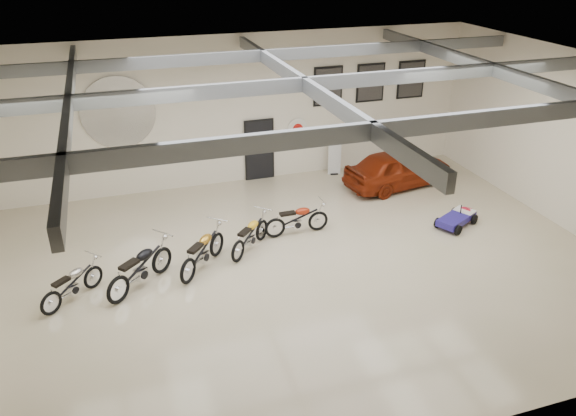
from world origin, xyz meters
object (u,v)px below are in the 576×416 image
object	(u,v)px
motorcycle_gold	(202,250)
vintage_car	(398,168)
go_kart	(459,215)
motorcycle_red	(297,219)
motorcycle_black	(140,267)
motorcycle_silver	(72,284)
motorcycle_yellow	(250,234)
banner_stand	(335,152)

from	to	relation	value
motorcycle_gold	vintage_car	world-z (taller)	vintage_car
motorcycle_gold	go_kart	world-z (taller)	motorcycle_gold
motorcycle_gold	motorcycle_red	bearing A→B (deg)	-29.75
motorcycle_black	go_kart	distance (m)	9.27
motorcycle_black	vintage_car	bearing A→B (deg)	-20.32
motorcycle_black	go_kart	size ratio (longest dim) A/B	1.28
motorcycle_silver	motorcycle_gold	distance (m)	3.19
motorcycle_yellow	motorcycle_red	world-z (taller)	motorcycle_red
motorcycle_black	vintage_car	size ratio (longest dim) A/B	0.57
motorcycle_black	motorcycle_red	world-z (taller)	motorcycle_black
go_kart	vintage_car	bearing A→B (deg)	69.46
motorcycle_black	motorcycle_gold	bearing A→B (deg)	-29.12
banner_stand	go_kart	xyz separation A→B (m)	(2.04, -4.76, -0.53)
banner_stand	motorcycle_silver	size ratio (longest dim) A/B	0.95
motorcycle_gold	motorcycle_silver	bearing A→B (deg)	138.98
motorcycle_red	motorcycle_silver	bearing A→B (deg)	-167.61
motorcycle_black	vintage_car	xyz separation A→B (m)	(8.87, 3.57, 0.09)
motorcycle_yellow	vintage_car	bearing A→B (deg)	-21.33
vintage_car	motorcycle_black	bearing A→B (deg)	102.52
motorcycle_yellow	go_kart	size ratio (longest dim) A/B	1.10
banner_stand	motorcycle_gold	distance (m)	7.45
motorcycle_red	vintage_car	distance (m)	4.91
motorcycle_yellow	vintage_car	world-z (taller)	vintage_car
banner_stand	motorcycle_black	xyz separation A→B (m)	(-7.21, -5.23, -0.28)
banner_stand	motorcycle_red	size ratio (longest dim) A/B	0.90
motorcycle_gold	banner_stand	bearing A→B (deg)	-8.29
go_kart	motorcycle_red	bearing A→B (deg)	141.51
motorcycle_yellow	motorcycle_red	xyz separation A→B (m)	(1.51, 0.48, 0.00)
banner_stand	motorcycle_black	distance (m)	8.91
banner_stand	motorcycle_black	size ratio (longest dim) A/B	0.78
motorcycle_silver	vintage_car	world-z (taller)	vintage_car
banner_stand	motorcycle_yellow	world-z (taller)	banner_stand
banner_stand	go_kart	bearing A→B (deg)	-55.65
motorcycle_yellow	motorcycle_silver	bearing A→B (deg)	146.48
motorcycle_gold	motorcycle_yellow	size ratio (longest dim) A/B	1.10
motorcycle_red	go_kart	bearing A→B (deg)	-12.07
motorcycle_silver	motorcycle_yellow	world-z (taller)	motorcycle_yellow
motorcycle_silver	motorcycle_gold	bearing A→B (deg)	-34.04
go_kart	motorcycle_black	bearing A→B (deg)	155.26
motorcycle_yellow	vintage_car	xyz separation A→B (m)	(5.90, 2.67, 0.17)
motorcycle_black	banner_stand	bearing A→B (deg)	-6.30
banner_stand	vintage_car	world-z (taller)	banner_stand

